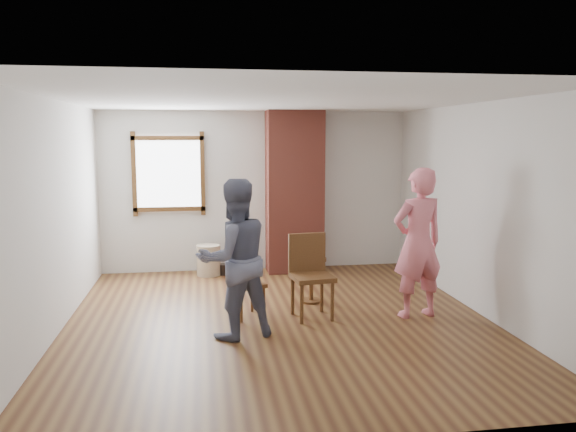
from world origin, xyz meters
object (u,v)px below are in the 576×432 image
object	(u,v)px
dining_chair_left	(244,279)
man	(235,259)
stoneware_crock	(209,260)
side_table	(311,272)
dining_chair_right	(310,271)
person_pink	(418,243)

from	to	relation	value
dining_chair_left	man	world-z (taller)	man
stoneware_crock	man	world-z (taller)	man
man	side_table	bearing A→B (deg)	-151.82
dining_chair_right	man	bearing A→B (deg)	-155.41
person_pink	stoneware_crock	bearing A→B (deg)	-55.64
dining_chair_left	person_pink	bearing A→B (deg)	-32.32
dining_chair_right	stoneware_crock	bearing A→B (deg)	110.79
dining_chair_right	side_table	world-z (taller)	dining_chair_right
man	person_pink	distance (m)	2.26
person_pink	dining_chair_left	bearing A→B (deg)	-20.21
stoneware_crock	person_pink	world-z (taller)	person_pink
dining_chair_left	person_pink	size ratio (longest dim) A/B	0.44
side_table	man	size ratio (longest dim) A/B	0.34
dining_chair_left	dining_chair_right	bearing A→B (deg)	-32.31
dining_chair_left	person_pink	world-z (taller)	person_pink
stoneware_crock	person_pink	distance (m)	3.57
side_table	dining_chair_right	bearing A→B (deg)	-102.54
stoneware_crock	person_pink	bearing A→B (deg)	-45.07
man	person_pink	world-z (taller)	person_pink
dining_chair_left	man	size ratio (longest dim) A/B	0.46
dining_chair_right	side_table	distance (m)	0.61
stoneware_crock	man	size ratio (longest dim) A/B	0.28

